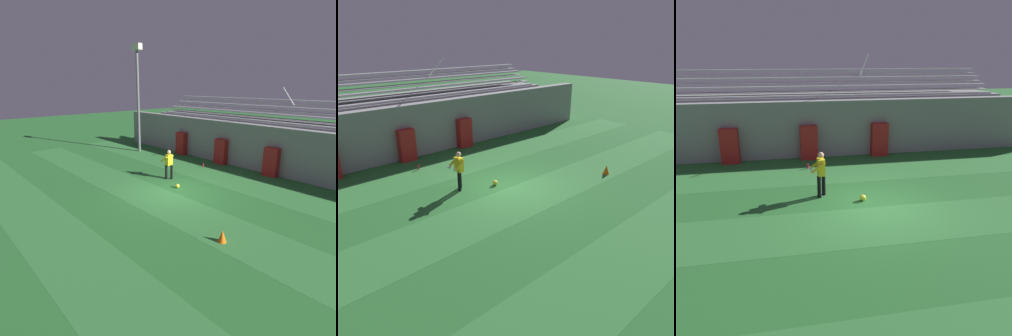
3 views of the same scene
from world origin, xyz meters
The scene contains 14 objects.
ground_plane centered at (0.00, 0.00, 0.00)m, with size 80.00×80.00×0.00m, color #286B2D.
turf_stripe_near centered at (0.00, -6.00, 0.00)m, with size 28.00×2.38×0.01m, color #337A38.
turf_stripe_mid centered at (0.00, -1.23, 0.00)m, with size 28.00×2.38×0.01m, color #337A38.
turf_stripe_far centered at (0.00, 3.54, 0.00)m, with size 28.00×2.38×0.01m, color #337A38.
back_wall centered at (0.00, 6.50, 1.40)m, with size 24.00×0.60×2.80m, color gray.
padding_pillar_gate_left centered at (-1.80, 5.95, 0.84)m, with size 0.83×0.44×1.67m, color #B21E1E.
padding_pillar_gate_right centered at (1.80, 5.95, 0.84)m, with size 0.83×0.44×1.67m, color #B21E1E.
padding_pillar_far_left centered at (-5.53, 5.95, 0.84)m, with size 0.83×0.44×1.67m, color #B21E1E.
bleacher_stand centered at (0.00, 8.49, 1.50)m, with size 18.00×3.35×5.03m.
floodlight_pole centered at (-8.51, 4.19, 5.06)m, with size 0.90×0.36×7.99m.
goalkeeper centered at (-1.78, 1.22, 0.95)m, with size 0.58×0.59×1.67m.
soccer_ball centered at (-0.38, 0.55, 0.11)m, with size 0.22×0.22×0.22m, color yellow.
traffic_cone centered at (4.35, -1.94, 0.21)m, with size 0.30×0.30×0.42m, color orange.
water_bottle centered at (-2.00, 4.44, 0.12)m, with size 0.07×0.07×0.24m, color red.
Camera 1 is at (9.33, -8.94, 5.09)m, focal length 30.00 mm.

